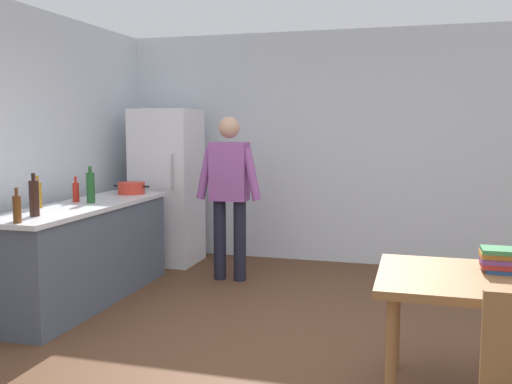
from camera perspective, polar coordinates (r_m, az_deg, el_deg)
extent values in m
plane|color=brown|center=(4.11, 1.99, -16.32)|extent=(14.00, 14.00, 0.00)
cube|color=silver|center=(6.74, 8.14, 4.40)|extent=(6.40, 0.12, 2.70)
cube|color=#4C5666|center=(5.46, -16.81, -6.07)|extent=(0.60, 2.12, 0.86)
cube|color=silver|center=(5.38, -16.97, -1.38)|extent=(0.64, 2.20, 0.04)
cube|color=white|center=(6.73, -8.89, 0.54)|extent=(0.70, 0.64, 1.80)
cylinder|color=#B2B2B7|center=(6.31, -8.39, 1.98)|extent=(0.02, 0.02, 0.40)
cylinder|color=#1E1E2D|center=(5.98, -3.66, -4.80)|extent=(0.13, 0.13, 0.84)
cylinder|color=#1E1E2D|center=(5.91, -1.64, -4.92)|extent=(0.13, 0.13, 0.84)
cube|color=#99519E|center=(5.85, -2.69, 2.07)|extent=(0.38, 0.22, 0.60)
sphere|color=tan|center=(5.83, -2.72, 6.49)|extent=(0.22, 0.22, 0.22)
cylinder|color=#99519E|center=(5.90, -5.12, 1.90)|extent=(0.20, 0.09, 0.55)
cylinder|color=#99519E|center=(5.74, -0.45, 1.79)|extent=(0.20, 0.09, 0.55)
cube|color=olive|center=(3.53, 23.71, -8.34)|extent=(1.40, 0.90, 0.05)
cylinder|color=olive|center=(3.28, 13.40, -16.01)|extent=(0.06, 0.06, 0.70)
cylinder|color=olive|center=(3.93, 13.85, -12.13)|extent=(0.06, 0.06, 0.70)
cylinder|color=red|center=(6.07, -12.40, 0.39)|extent=(0.28, 0.28, 0.12)
cube|color=black|center=(6.15, -13.80, 0.62)|extent=(0.06, 0.03, 0.02)
cube|color=black|center=(5.99, -10.97, 0.53)|extent=(0.06, 0.03, 0.02)
cylinder|color=#5B3314|center=(4.48, -22.87, -1.62)|extent=(0.06, 0.06, 0.20)
cylinder|color=#5B3314|center=(4.47, -22.95, 0.03)|extent=(0.02, 0.02, 0.06)
cylinder|color=#1E5123|center=(5.42, -16.28, 0.40)|extent=(0.08, 0.08, 0.28)
cylinder|color=#1E5123|center=(5.41, -16.34, 2.19)|extent=(0.03, 0.03, 0.06)
cylinder|color=#996619|center=(5.23, -21.05, -0.32)|extent=(0.06, 0.06, 0.22)
cylinder|color=#996619|center=(5.22, -21.12, 1.20)|extent=(0.03, 0.03, 0.06)
cylinder|color=#B22319|center=(5.54, -17.64, -0.04)|extent=(0.06, 0.06, 0.18)
cylinder|color=#B22319|center=(5.53, -17.68, 1.20)|extent=(0.02, 0.02, 0.06)
cylinder|color=black|center=(4.77, -21.39, -0.61)|extent=(0.08, 0.08, 0.28)
cylinder|color=black|center=(4.75, -21.47, 1.42)|extent=(0.03, 0.03, 0.06)
cube|color=#284C8E|center=(3.67, 23.81, -7.17)|extent=(0.23, 0.19, 0.02)
cube|color=#B22D28|center=(3.66, 23.77, -6.78)|extent=(0.27, 0.17, 0.03)
cube|color=#753D7F|center=(3.64, 23.38, -6.36)|extent=(0.23, 0.17, 0.03)
cube|color=orange|center=(3.65, 23.51, -5.84)|extent=(0.25, 0.17, 0.03)
cube|color=#387A47|center=(3.63, 23.83, -5.44)|extent=(0.27, 0.18, 0.03)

